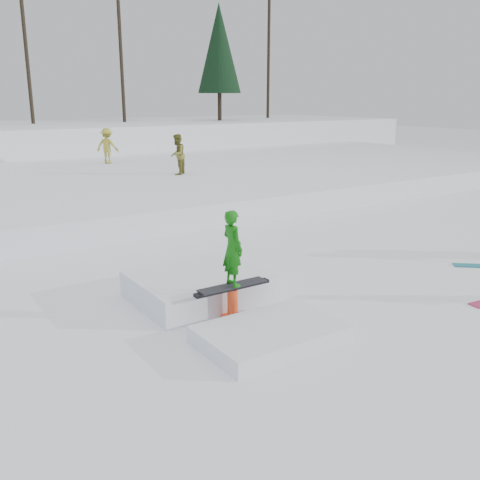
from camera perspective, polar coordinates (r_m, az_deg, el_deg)
ground at (r=10.09m, az=3.99°, el=-8.92°), size 120.00×120.00×0.00m
snow_midrise at (r=24.24m, az=-19.82°, el=5.35°), size 50.00×18.00×0.80m
treeline at (r=37.63m, az=-16.14°, el=19.54°), size 40.24×4.22×10.50m
walker_olive at (r=23.76m, az=-6.70°, el=9.06°), size 1.07×1.07×1.75m
walker_ygreen at (r=28.43m, az=-13.96°, el=9.71°), size 1.29×1.28×1.79m
jib_rail_feature at (r=10.62m, az=-2.49°, el=-5.88°), size 2.60×4.40×2.11m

